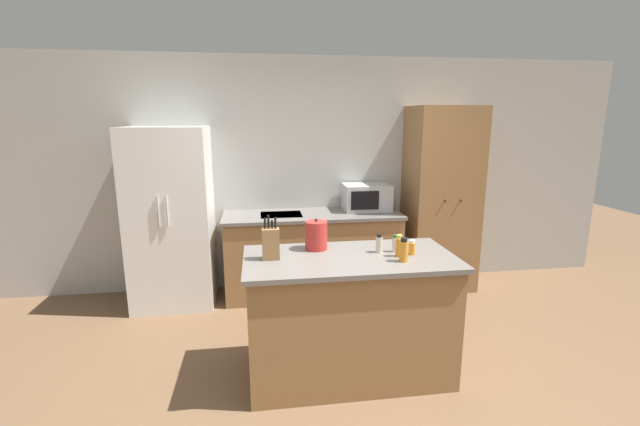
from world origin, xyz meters
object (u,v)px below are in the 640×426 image
object	(u,v)px
refrigerator	(171,218)
kettle	(316,235)
microwave	(366,197)
spice_bottle_tall_dark	(395,244)
knife_block	(271,243)
spice_bottle_pale_salt	(379,244)
pantry_cabinet	(441,199)
spice_bottle_green_herb	(404,250)
spice_bottle_amber_oil	(412,248)
spice_bottle_short_red	(399,246)

from	to	relation	value
refrigerator	kettle	bearing A→B (deg)	-45.42
microwave	spice_bottle_tall_dark	xyz separation A→B (m)	(-0.20, -1.63, -0.05)
knife_block	spice_bottle_pale_salt	size ratio (longest dim) A/B	2.26
knife_block	refrigerator	bearing A→B (deg)	122.37
kettle	pantry_cabinet	bearing A→B (deg)	40.71
spice_bottle_green_herb	kettle	distance (m)	0.68
spice_bottle_amber_oil	kettle	world-z (taller)	kettle
knife_block	spice_bottle_short_red	bearing A→B (deg)	-4.40
spice_bottle_pale_salt	knife_block	bearing A→B (deg)	-177.02
spice_bottle_short_red	spice_bottle_pale_salt	xyz separation A→B (m)	(-0.12, 0.11, -0.01)
pantry_cabinet	spice_bottle_short_red	size ratio (longest dim) A/B	12.66
microwave	spice_bottle_tall_dark	bearing A→B (deg)	-96.85
microwave	kettle	xyz separation A→B (m)	(-0.77, -1.48, -0.01)
kettle	knife_block	bearing A→B (deg)	-151.56
pantry_cabinet	kettle	xyz separation A→B (m)	(-1.62, -1.39, 0.02)
spice_bottle_amber_oil	microwave	bearing A→B (deg)	86.91
refrigerator	microwave	bearing A→B (deg)	3.75
pantry_cabinet	spice_bottle_green_herb	size ratio (longest dim) A/B	11.88
pantry_cabinet	spice_bottle_green_herb	world-z (taller)	pantry_cabinet
knife_block	spice_bottle_amber_oil	bearing A→B (deg)	-2.54
spice_bottle_short_red	spice_bottle_tall_dark	bearing A→B (deg)	88.04
refrigerator	pantry_cabinet	xyz separation A→B (m)	(2.95, 0.05, 0.11)
spice_bottle_tall_dark	spice_bottle_green_herb	size ratio (longest dim) A/B	0.76
spice_bottle_amber_oil	pantry_cabinet	bearing A→B (deg)	60.08
pantry_cabinet	spice_bottle_tall_dark	size ratio (longest dim) A/B	15.70
pantry_cabinet	spice_bottle_pale_salt	world-z (taller)	pantry_cabinet
refrigerator	spice_bottle_pale_salt	xyz separation A→B (m)	(1.78, -1.50, 0.09)
pantry_cabinet	spice_bottle_pale_salt	distance (m)	1.93
spice_bottle_amber_oil	spice_bottle_green_herb	distance (m)	0.18
pantry_cabinet	spice_bottle_tall_dark	xyz separation A→B (m)	(-1.04, -1.54, -0.03)
pantry_cabinet	microwave	size ratio (longest dim) A/B	4.01
microwave	spice_bottle_green_herb	size ratio (longest dim) A/B	2.97
refrigerator	spice_bottle_green_herb	size ratio (longest dim) A/B	10.66
microwave	knife_block	size ratio (longest dim) A/B	1.60
refrigerator	pantry_cabinet	world-z (taller)	pantry_cabinet
microwave	spice_bottle_amber_oil	xyz separation A→B (m)	(-0.09, -1.72, -0.06)
microwave	spice_bottle_pale_salt	xyz separation A→B (m)	(-0.32, -1.63, -0.05)
spice_bottle_short_red	spice_bottle_green_herb	world-z (taller)	spice_bottle_green_herb
refrigerator	knife_block	distance (m)	1.83
pantry_cabinet	spice_bottle_tall_dark	world-z (taller)	pantry_cabinet
spice_bottle_pale_salt	microwave	bearing A→B (deg)	78.99
refrigerator	spice_bottle_green_herb	distance (m)	2.56
spice_bottle_tall_dark	kettle	xyz separation A→B (m)	(-0.58, 0.15, 0.05)
microwave	spice_bottle_tall_dark	world-z (taller)	microwave
microwave	spice_bottle_green_herb	distance (m)	1.87
spice_bottle_short_red	spice_bottle_green_herb	bearing A→B (deg)	-92.84
spice_bottle_short_red	spice_bottle_amber_oil	world-z (taller)	spice_bottle_short_red
microwave	spice_bottle_tall_dark	size ratio (longest dim) A/B	3.92
pantry_cabinet	spice_bottle_amber_oil	xyz separation A→B (m)	(-0.94, -1.63, -0.04)
pantry_cabinet	microwave	world-z (taller)	pantry_cabinet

